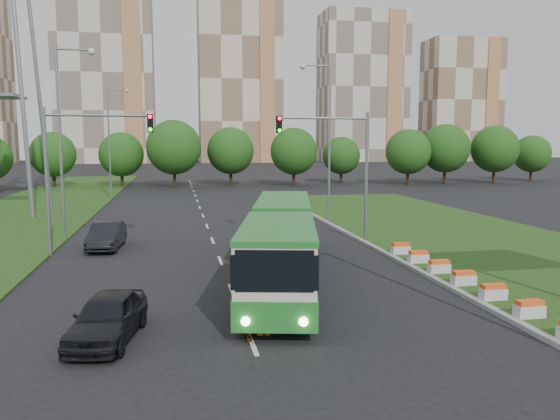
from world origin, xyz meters
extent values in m
plane|color=black|center=(0.00, 0.00, 0.00)|extent=(360.00, 360.00, 0.00)
cube|color=#1F4112|center=(13.00, 8.00, 0.07)|extent=(14.00, 60.00, 0.15)
cube|color=gray|center=(6.05, 8.00, 0.09)|extent=(0.30, 60.00, 0.18)
cube|color=#1F4112|center=(-18.00, 25.00, 0.05)|extent=(12.00, 110.00, 0.10)
cylinder|color=gray|center=(6.40, 10.00, 4.00)|extent=(0.20, 0.20, 8.00)
cylinder|color=gray|center=(3.65, 10.00, 7.60)|extent=(5.50, 0.14, 0.14)
cube|color=black|center=(0.90, 10.00, 7.20)|extent=(0.32, 0.32, 1.00)
cylinder|color=gray|center=(-12.00, 9.00, 4.00)|extent=(0.20, 0.20, 8.00)
cylinder|color=gray|center=(-9.25, 9.00, 7.60)|extent=(5.50, 0.14, 0.14)
cube|color=black|center=(-6.50, 9.00, 7.20)|extent=(0.32, 0.32, 1.00)
cube|color=beige|center=(-25.00, 150.00, 26.00)|extent=(28.00, 15.00, 52.00)
cube|color=beige|center=(15.00, 150.00, 25.00)|extent=(25.00, 15.00, 50.00)
cube|color=beige|center=(55.00, 150.00, 23.50)|extent=(27.00, 15.00, 47.00)
cube|color=beige|center=(90.00, 150.00, 20.00)|extent=(24.00, 14.00, 40.00)
cube|color=beige|center=(-0.70, -3.06, 1.80)|extent=(2.57, 7.09, 2.78)
cube|color=beige|center=(-0.70, 6.04, 1.80)|extent=(2.57, 8.64, 2.78)
cylinder|color=black|center=(-0.70, 1.11, 1.75)|extent=(2.57, 1.29, 2.57)
cube|color=#207128|center=(-0.70, -3.06, 0.87)|extent=(2.65, 7.15, 0.98)
cube|color=#207128|center=(-0.70, 6.04, 0.87)|extent=(2.65, 8.69, 0.98)
cube|color=black|center=(-0.70, -3.06, 2.26)|extent=(2.65, 7.15, 1.08)
cube|color=black|center=(-0.70, 6.04, 2.26)|extent=(2.65, 8.69, 1.08)
imported|color=black|center=(-7.38, -4.93, 0.74)|extent=(2.52, 4.61, 1.49)
imported|color=black|center=(-9.22, 10.51, 0.76)|extent=(1.92, 4.70, 1.52)
imported|color=gray|center=(-3.10, -5.75, 0.92)|extent=(0.53, 0.72, 1.84)
cube|color=#E05B0B|center=(-2.53, -5.31, 0.34)|extent=(0.40, 0.34, 0.68)
cylinder|color=black|center=(-2.53, -5.48, 0.08)|extent=(0.05, 0.16, 0.16)
camera|label=1|loc=(-5.20, -22.09, 6.15)|focal=35.00mm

